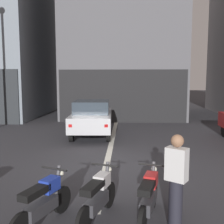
# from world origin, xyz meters

# --- Properties ---
(ground_plane) EXTENTS (120.00, 120.00, 0.00)m
(ground_plane) POSITION_xyz_m (0.00, 0.00, 0.00)
(ground_plane) COLOR #333338
(lane_centre_line) EXTENTS (0.20, 18.00, 0.01)m
(lane_centre_line) POSITION_xyz_m (0.00, 6.00, 0.00)
(lane_centre_line) COLOR silver
(lane_centre_line) RESTS_ON ground
(building_mid_block) EXTENTS (8.02, 7.86, 12.49)m
(building_mid_block) POSITION_xyz_m (0.39, 12.22, 6.23)
(building_mid_block) COLOR #56565B
(building_mid_block) RESTS_ON ground
(car_silver_crossing_near) EXTENTS (1.95, 4.18, 1.64)m
(car_silver_crossing_near) POSITION_xyz_m (-0.98, 4.39, 0.89)
(car_silver_crossing_near) COLOR black
(car_silver_crossing_near) RESTS_ON ground
(car_black_down_street) EXTENTS (2.06, 4.22, 1.64)m
(car_black_down_street) POSITION_xyz_m (1.33, 11.37, 0.89)
(car_black_down_street) COLOR black
(car_black_down_street) RESTS_ON ground
(motorcycle_blue_row_leftmost) EXTENTS (0.72, 1.58, 0.98)m
(motorcycle_blue_row_leftmost) POSITION_xyz_m (-0.86, -3.47, 0.46)
(motorcycle_blue_row_leftmost) COLOR black
(motorcycle_blue_row_leftmost) RESTS_ON ground
(motorcycle_white_row_left_mid) EXTENTS (0.67, 1.61, 0.98)m
(motorcycle_white_row_left_mid) POSITION_xyz_m (0.08, -3.21, 0.46)
(motorcycle_white_row_left_mid) COLOR black
(motorcycle_white_row_left_mid) RESTS_ON ground
(motorcycle_red_row_centre) EXTENTS (0.61, 1.63, 0.98)m
(motorcycle_red_row_centre) POSITION_xyz_m (1.01, -3.16, 0.46)
(motorcycle_red_row_centre) COLOR black
(motorcycle_red_row_centre) RESTS_ON ground
(person_by_motorcycles) EXTENTS (0.42, 0.38, 1.67)m
(person_by_motorcycles) POSITION_xyz_m (1.46, -3.38, 0.86)
(person_by_motorcycles) COLOR #23232D
(person_by_motorcycles) RESTS_ON ground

